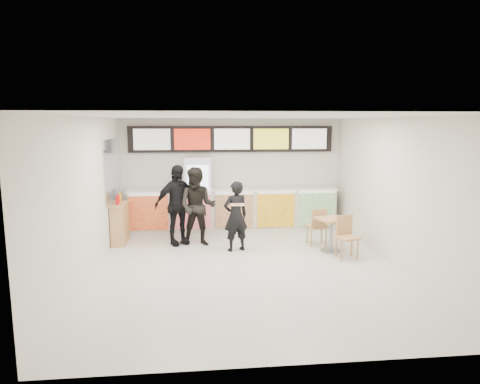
{
  "coord_description": "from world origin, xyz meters",
  "views": [
    {
      "loc": [
        -0.96,
        -8.14,
        2.87
      ],
      "look_at": [
        -0.01,
        1.2,
        1.36
      ],
      "focal_mm": 32.0,
      "sensor_mm": 36.0,
      "label": 1
    }
  ],
  "objects": [
    {
      "name": "floor",
      "position": [
        0.0,
        0.0,
        0.0
      ],
      "size": [
        7.0,
        7.0,
        0.0
      ],
      "primitive_type": "plane",
      "color": "beige",
      "rests_on": "ground"
    },
    {
      "name": "drinks_fridge",
      "position": [
        -0.93,
        3.11,
        1.0
      ],
      "size": [
        0.7,
        0.67,
        2.0
      ],
      "color": "white",
      "rests_on": "floor"
    },
    {
      "name": "cafe_table",
      "position": [
        2.03,
        0.95,
        0.53
      ],
      "size": [
        0.9,
        1.62,
        0.92
      ],
      "rotation": [
        0.0,
        0.0,
        0.32
      ],
      "color": "tan",
      "rests_on": "floor"
    },
    {
      "name": "pizza_slice",
      "position": [
        -0.1,
        0.79,
        1.16
      ],
      "size": [
        0.36,
        0.36,
        0.02
      ],
      "color": "beige",
      "rests_on": "customer_main"
    },
    {
      "name": "mirror_panel",
      "position": [
        -2.99,
        2.45,
        1.75
      ],
      "size": [
        0.01,
        2.0,
        1.5
      ],
      "primitive_type": "cube",
      "color": "#B2B7BF",
      "rests_on": "wall_left"
    },
    {
      "name": "customer_mid",
      "position": [
        -1.44,
        1.9,
        0.96
      ],
      "size": [
        1.21,
        0.94,
        1.92
      ],
      "primitive_type": "imported",
      "rotation": [
        0.0,
        0.0,
        0.49
      ],
      "color": "black",
      "rests_on": "floor"
    },
    {
      "name": "customer_main",
      "position": [
        -0.1,
        1.24,
        0.8
      ],
      "size": [
        0.68,
        0.55,
        1.6
      ],
      "primitive_type": "imported",
      "rotation": [
        0.0,
        0.0,
        3.48
      ],
      "color": "black",
      "rests_on": "floor"
    },
    {
      "name": "service_counter",
      "position": [
        0.0,
        3.09,
        0.57
      ],
      "size": [
        5.56,
        0.77,
        1.14
      ],
      "color": "silver",
      "rests_on": "floor"
    },
    {
      "name": "menu_board",
      "position": [
        0.0,
        3.41,
        2.45
      ],
      "size": [
        5.5,
        0.14,
        0.7
      ],
      "color": "black",
      "rests_on": "wall_back"
    },
    {
      "name": "wall_back",
      "position": [
        0.0,
        3.5,
        1.5
      ],
      "size": [
        6.0,
        0.0,
        6.0
      ],
      "primitive_type": "plane",
      "rotation": [
        1.57,
        0.0,
        0.0
      ],
      "color": "silver",
      "rests_on": "floor"
    },
    {
      "name": "wall_left",
      "position": [
        -3.0,
        0.0,
        1.5
      ],
      "size": [
        0.0,
        7.0,
        7.0
      ],
      "primitive_type": "plane",
      "rotation": [
        1.57,
        0.0,
        1.57
      ],
      "color": "silver",
      "rests_on": "floor"
    },
    {
      "name": "wall_right",
      "position": [
        3.0,
        0.0,
        1.5
      ],
      "size": [
        0.0,
        7.0,
        7.0
      ],
      "primitive_type": "plane",
      "rotation": [
        1.57,
        0.0,
        -1.57
      ],
      "color": "silver",
      "rests_on": "floor"
    },
    {
      "name": "customer_left",
      "position": [
        -0.96,
        1.77,
        0.93
      ],
      "size": [
        1.04,
        0.89,
        1.86
      ],
      "primitive_type": "imported",
      "rotation": [
        0.0,
        0.0,
        -0.23
      ],
      "color": "black",
      "rests_on": "floor"
    },
    {
      "name": "condiment_ledge",
      "position": [
        -2.82,
        2.14,
        0.5
      ],
      "size": [
        0.36,
        0.88,
        1.17
      ],
      "color": "tan",
      "rests_on": "floor"
    },
    {
      "name": "ceiling",
      "position": [
        0.0,
        0.0,
        3.0
      ],
      "size": [
        7.0,
        7.0,
        0.0
      ],
      "primitive_type": "plane",
      "rotation": [
        3.14,
        0.0,
        0.0
      ],
      "color": "white",
      "rests_on": "wall_back"
    }
  ]
}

